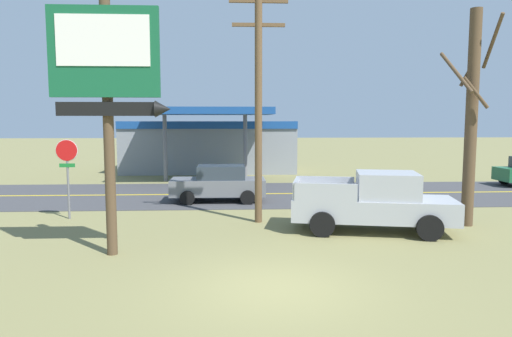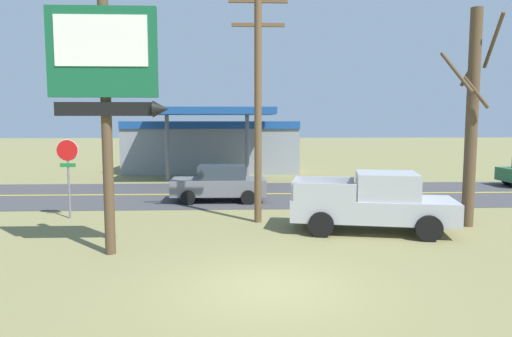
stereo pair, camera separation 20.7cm
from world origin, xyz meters
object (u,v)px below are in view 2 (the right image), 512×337
object	(u,v)px
pickup_silver_parked_on_lawn	(374,203)
gas_station	(212,144)
bare_tree	(472,115)
stop_sign	(68,164)
utility_pole	(258,98)
motel_sign	(106,80)
car_grey_near_lane	(220,183)

from	to	relation	value
pickup_silver_parked_on_lawn	gas_station	bearing A→B (deg)	108.39
bare_tree	pickup_silver_parked_on_lawn	bearing A→B (deg)	-168.86
stop_sign	gas_station	bearing A→B (deg)	74.77
utility_pole	gas_station	distance (m)	17.60
stop_sign	bare_tree	size ratio (longest dim) A/B	0.40
gas_station	pickup_silver_parked_on_lawn	world-z (taller)	gas_station
motel_sign	stop_sign	distance (m)	6.25
bare_tree	car_grey_near_lane	xyz separation A→B (m)	(-8.75, 5.26, -2.98)
car_grey_near_lane	pickup_silver_parked_on_lawn	bearing A→B (deg)	-48.53
pickup_silver_parked_on_lawn	car_grey_near_lane	distance (m)	7.94
utility_pole	motel_sign	bearing A→B (deg)	-136.16
bare_tree	utility_pole	bearing A→B (deg)	172.72
gas_station	car_grey_near_lane	size ratio (longest dim) A/B	2.86
motel_sign	car_grey_near_lane	bearing A→B (deg)	72.56
bare_tree	gas_station	xyz separation A→B (m)	(-9.76, 18.16, -1.87)
stop_sign	gas_station	xyz separation A→B (m)	(4.45, 16.34, -0.08)
motel_sign	stop_sign	bearing A→B (deg)	120.18
gas_station	motel_sign	bearing A→B (deg)	-94.34
stop_sign	gas_station	world-z (taller)	gas_station
motel_sign	utility_pole	distance (m)	5.76
gas_station	car_grey_near_lane	xyz separation A→B (m)	(1.01, -12.90, -1.11)
stop_sign	gas_station	distance (m)	16.94
motel_sign	pickup_silver_parked_on_lawn	bearing A→B (deg)	16.79
gas_station	pickup_silver_parked_on_lawn	bearing A→B (deg)	-71.61
motel_sign	pickup_silver_parked_on_lawn	world-z (taller)	motel_sign
utility_pole	pickup_silver_parked_on_lawn	size ratio (longest dim) A/B	1.50
stop_sign	motel_sign	bearing A→B (deg)	-59.82
bare_tree	gas_station	world-z (taller)	bare_tree
pickup_silver_parked_on_lawn	car_grey_near_lane	xyz separation A→B (m)	(-5.26, 5.95, -0.13)
motel_sign	bare_tree	size ratio (longest dim) A/B	0.93
gas_station	pickup_silver_parked_on_lawn	distance (m)	19.89
bare_tree	car_grey_near_lane	size ratio (longest dim) A/B	1.75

